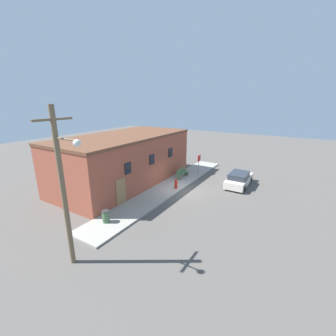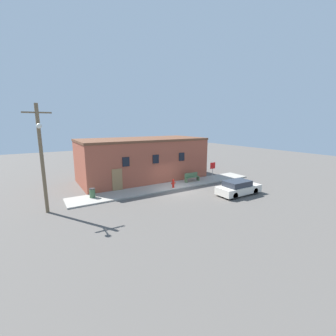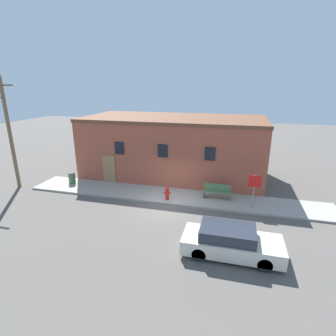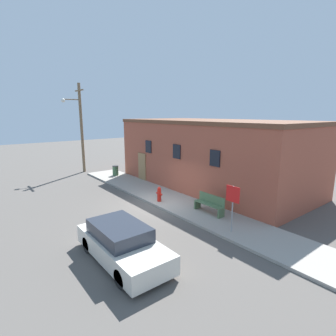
# 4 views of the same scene
# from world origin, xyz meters

# --- Properties ---
(ground_plane) EXTENTS (80.00, 80.00, 0.00)m
(ground_plane) POSITION_xyz_m (0.00, 0.00, 0.00)
(ground_plane) COLOR #56514C
(sidewalk) EXTENTS (20.02, 2.59, 0.13)m
(sidewalk) POSITION_xyz_m (0.00, 1.29, 0.06)
(sidewalk) COLOR #9E998E
(sidewalk) RESTS_ON ground
(brick_building) EXTENTS (14.02, 6.58, 4.75)m
(brick_building) POSITION_xyz_m (-1.02, 5.82, 2.38)
(brick_building) COLOR #9E4C38
(brick_building) RESTS_ON ground
(fire_hydrant) EXTENTS (0.49, 0.23, 0.87)m
(fire_hydrant) POSITION_xyz_m (-0.16, 0.52, 0.56)
(fire_hydrant) COLOR red
(fire_hydrant) RESTS_ON sidewalk
(stop_sign) EXTENTS (0.70, 0.06, 2.06)m
(stop_sign) POSITION_xyz_m (5.06, 0.60, 1.57)
(stop_sign) COLOR gray
(stop_sign) RESTS_ON sidewalk
(bench) EXTENTS (1.74, 0.44, 0.95)m
(bench) POSITION_xyz_m (2.91, 1.53, 0.60)
(bench) COLOR #4C6B47
(bench) RESTS_ON sidewalk
(trash_bin) EXTENTS (0.50, 0.50, 0.82)m
(trash_bin) POSITION_xyz_m (-7.77, 1.56, 0.54)
(trash_bin) COLOR #426642
(trash_bin) RESTS_ON sidewalk
(utility_pole) EXTENTS (1.80, 1.68, 7.75)m
(utility_pole) POSITION_xyz_m (-11.31, 0.11, 4.19)
(utility_pole) COLOR brown
(utility_pole) RESTS_ON ground
(parked_car) EXTENTS (4.28, 1.75, 1.32)m
(parked_car) POSITION_xyz_m (3.93, -4.11, 0.64)
(parked_car) COLOR black
(parked_car) RESTS_ON ground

